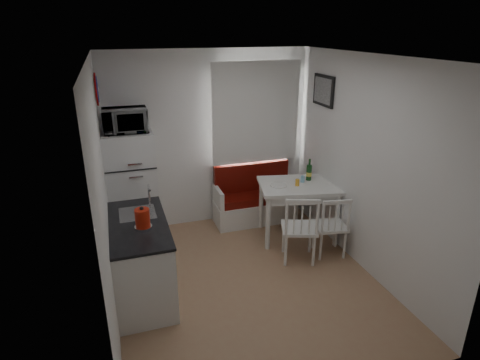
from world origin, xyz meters
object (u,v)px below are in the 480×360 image
(chair_right, at_px, (334,221))
(kitchen_counter, at_px, (141,258))
(wine_bottle, at_px, (309,170))
(dining_table, at_px, (299,190))
(bench, at_px, (254,203))
(chair_left, at_px, (303,223))
(fridge, at_px, (132,189))
(kettle, at_px, (143,218))
(microwave, at_px, (125,120))

(chair_right, bearing_deg, kitchen_counter, -169.63)
(wine_bottle, bearing_deg, kitchen_counter, -162.30)
(dining_table, height_order, wine_bottle, wine_bottle)
(bench, height_order, chair_left, chair_left)
(chair_left, height_order, chair_right, chair_left)
(fridge, bearing_deg, dining_table, -14.17)
(fridge, relative_size, kettle, 6.64)
(kitchen_counter, xyz_separation_m, chair_left, (2.00, 0.02, 0.12))
(bench, xyz_separation_m, microwave, (-1.82, -0.16, 1.46))
(fridge, height_order, wine_bottle, fridge)
(fridge, bearing_deg, kettle, -88.78)
(dining_table, distance_m, chair_left, 0.73)
(bench, relative_size, microwave, 2.29)
(microwave, height_order, wine_bottle, microwave)
(kitchen_counter, height_order, dining_table, kitchen_counter)
(kitchen_counter, bearing_deg, dining_table, 16.86)
(bench, bearing_deg, microwave, -175.00)
(dining_table, xyz_separation_m, microwave, (-2.23, 0.51, 1.04))
(chair_right, bearing_deg, bench, 124.50)
(bench, xyz_separation_m, chair_left, (0.16, -1.34, 0.28))
(dining_table, bearing_deg, fridge, 178.19)
(kitchen_counter, height_order, wine_bottle, kitchen_counter)
(chair_left, bearing_deg, wine_bottle, 78.82)
(wine_bottle, bearing_deg, chair_left, -120.44)
(kettle, height_order, wine_bottle, kettle)
(dining_table, bearing_deg, bench, 133.78)
(fridge, xyz_separation_m, kettle, (0.03, -1.40, 0.22))
(bench, xyz_separation_m, dining_table, (0.41, -0.67, 0.43))
(chair_right, xyz_separation_m, wine_bottle, (0.00, 0.76, 0.45))
(kitchen_counter, distance_m, dining_table, 2.37)
(fridge, bearing_deg, kitchen_counter, -90.90)
(kettle, bearing_deg, chair_left, 5.11)
(chair_right, bearing_deg, chair_left, -169.13)
(microwave, bearing_deg, wine_bottle, -9.64)
(kitchen_counter, height_order, chair_left, kitchen_counter)
(kitchen_counter, xyz_separation_m, bench, (1.84, 1.35, -0.16))
(dining_table, relative_size, microwave, 2.24)
(microwave, bearing_deg, chair_left, -30.77)
(dining_table, height_order, chair_left, chair_left)
(bench, xyz_separation_m, wine_bottle, (0.61, -0.57, 0.67))
(kitchen_counter, distance_m, fridge, 1.29)
(kitchen_counter, bearing_deg, chair_right, 0.55)
(dining_table, relative_size, kettle, 5.06)
(chair_left, bearing_deg, microwave, 168.49)
(microwave, height_order, kettle, microwave)
(chair_left, relative_size, microwave, 1.01)
(dining_table, distance_m, fridge, 2.30)
(fridge, bearing_deg, bench, 3.43)
(kitchen_counter, distance_m, wine_bottle, 2.62)
(chair_left, relative_size, kettle, 2.27)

